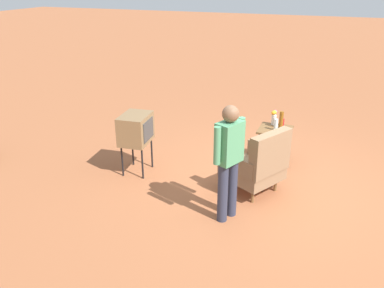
{
  "coord_description": "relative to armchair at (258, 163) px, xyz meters",
  "views": [
    {
      "loc": [
        5.61,
        0.89,
        3.13
      ],
      "look_at": [
        0.25,
        -1.18,
        0.65
      ],
      "focal_mm": 36.7,
      "sensor_mm": 36.0,
      "label": 1
    }
  ],
  "objects": [
    {
      "name": "ground_plane",
      "position": [
        -0.26,
        0.11,
        -0.5
      ],
      "size": [
        60.0,
        60.0,
        0.0
      ],
      "primitive_type": "plane",
      "color": "#A05B38"
    },
    {
      "name": "armchair",
      "position": [
        0.0,
        0.0,
        0.0
      ],
      "size": [
        1.04,
        1.05,
        1.06
      ],
      "color": "brown",
      "rests_on": "ground"
    },
    {
      "name": "side_table",
      "position": [
        -1.09,
        0.06,
        0.07
      ],
      "size": [
        0.56,
        0.56,
        0.68
      ],
      "color": "black",
      "rests_on": "ground"
    },
    {
      "name": "tv_on_stand",
      "position": [
        0.03,
        -2.06,
        0.28
      ],
      "size": [
        0.64,
        0.5,
        1.03
      ],
      "color": "black",
      "rests_on": "ground"
    },
    {
      "name": "person_standing",
      "position": [
        0.83,
        -0.23,
        0.44
      ],
      "size": [
        0.53,
        0.35,
        1.64
      ],
      "color": "#2D3347",
      "rests_on": "ground"
    },
    {
      "name": "bottle_short_clear",
      "position": [
        -1.03,
        0.07,
        0.28
      ],
      "size": [
        0.06,
        0.06,
        0.2
      ],
      "primitive_type": "cylinder",
      "color": "silver",
      "rests_on": "side_table"
    },
    {
      "name": "soda_can_red",
      "position": [
        -1.31,
        0.14,
        0.24
      ],
      "size": [
        0.07,
        0.07,
        0.12
      ],
      "primitive_type": "cylinder",
      "color": "red",
      "rests_on": "side_table"
    },
    {
      "name": "bottle_tall_amber",
      "position": [
        -1.16,
        0.13,
        0.33
      ],
      "size": [
        0.07,
        0.07,
        0.3
      ],
      "primitive_type": "cylinder",
      "color": "brown",
      "rests_on": "side_table"
    },
    {
      "name": "flower_vase",
      "position": [
        -1.29,
        -0.01,
        0.32
      ],
      "size": [
        0.15,
        0.09,
        0.27
      ],
      "color": "silver",
      "rests_on": "side_table"
    }
  ]
}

